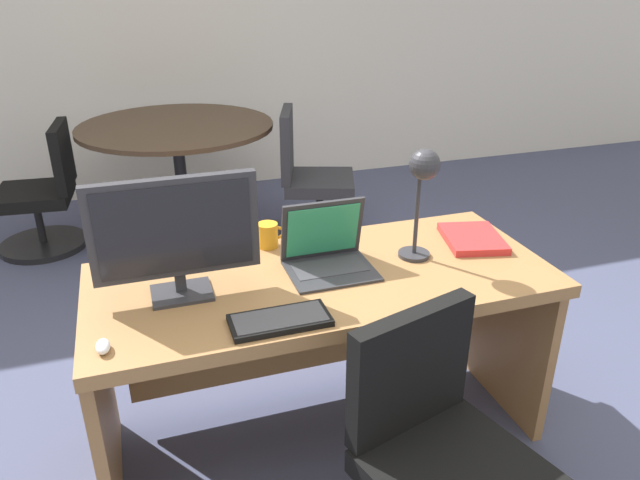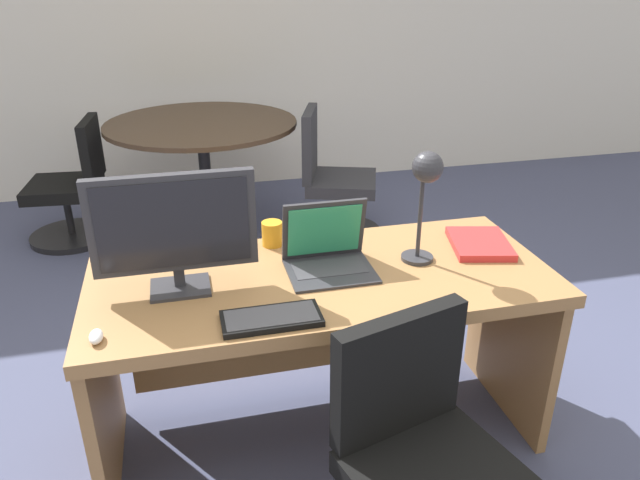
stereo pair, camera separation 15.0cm
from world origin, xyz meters
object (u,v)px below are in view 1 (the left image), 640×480
at_px(desk_lamp, 423,180).
at_px(meeting_chair_near, 311,187).
at_px(desk, 320,314).
at_px(monitor, 175,232).
at_px(keyboard, 280,320).
at_px(book, 473,238).
at_px(coffee_mug, 268,235).
at_px(laptop, 326,247).
at_px(office_chair, 441,480).
at_px(mouse, 103,346).
at_px(meeting_chair_far, 45,201).
at_px(meeting_table, 179,152).

relative_size(desk_lamp, meeting_chair_near, 0.48).
distance_m(desk, meeting_chair_near, 1.95).
height_order(monitor, keyboard, monitor).
height_order(monitor, meeting_chair_near, monitor).
relative_size(desk, book, 5.21).
xyz_separation_m(book, coffee_mug, (-0.79, 0.21, 0.03)).
distance_m(laptop, desk_lamp, 0.42).
bearing_deg(desk, coffee_mug, 117.87).
xyz_separation_m(desk, office_chair, (0.15, -0.70, -0.20)).
xyz_separation_m(book, office_chair, (-0.50, -0.73, -0.40)).
relative_size(mouse, coffee_mug, 0.67).
xyz_separation_m(monitor, meeting_chair_far, (-0.68, 2.26, -0.64)).
distance_m(mouse, desk_lamp, 1.19).
xyz_separation_m(monitor, meeting_table, (0.21, 2.18, -0.37)).
relative_size(desk, meeting_chair_far, 1.99).
xyz_separation_m(office_chair, meeting_table, (-0.45, 2.85, 0.25)).
height_order(desk_lamp, meeting_table, desk_lamp).
bearing_deg(coffee_mug, meeting_chair_near, 67.27).
bearing_deg(meeting_chair_far, coffee_mug, -62.04).
distance_m(office_chair, meeting_chair_near, 2.59).
relative_size(monitor, book, 1.70).
height_order(meeting_table, meeting_chair_near, meeting_chair_near).
height_order(coffee_mug, office_chair, office_chair).
xyz_separation_m(keyboard, meeting_table, (-0.06, 2.46, -0.15)).
bearing_deg(laptop, desk_lamp, -9.41).
height_order(mouse, coffee_mug, coffee_mug).
bearing_deg(meeting_chair_far, monitor, -73.16).
distance_m(mouse, office_chair, 1.07).
xyz_separation_m(laptop, coffee_mug, (-0.16, 0.22, -0.03)).
xyz_separation_m(monitor, office_chair, (0.65, -0.67, -0.62)).
relative_size(monitor, laptop, 1.75).
distance_m(monitor, book, 1.18).
height_order(desk, office_chair, office_chair).
height_order(desk_lamp, book, desk_lamp).
relative_size(mouse, meeting_table, 0.06).
bearing_deg(office_chair, desk_lamp, 71.46).
bearing_deg(mouse, meeting_table, 79.42).
bearing_deg(keyboard, monitor, 134.59).
bearing_deg(monitor, coffee_mug, 37.06).
xyz_separation_m(keyboard, book, (0.89, 0.34, 0.00)).
relative_size(meeting_table, meeting_chair_near, 1.44).
bearing_deg(desk, office_chair, -77.59).
height_order(laptop, coffee_mug, laptop).
distance_m(book, office_chair, 0.98).
bearing_deg(coffee_mug, meeting_table, 94.87).
bearing_deg(desk_lamp, laptop, 170.59).
bearing_deg(meeting_chair_near, coffee_mug, -112.73).
height_order(laptop, meeting_table, laptop).
xyz_separation_m(monitor, coffee_mug, (0.37, 0.28, -0.18)).
relative_size(monitor, coffee_mug, 4.98).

